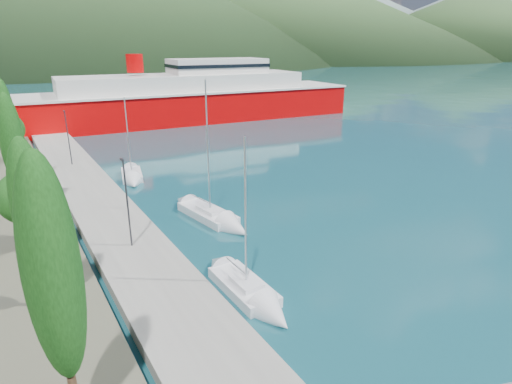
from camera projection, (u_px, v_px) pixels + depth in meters
ground at (58, 96)px, 118.24m from camera, size 1400.00×1400.00×0.00m
quay at (99, 204)px, 37.80m from camera, size 5.00×88.00×0.80m
tree_row at (10, 139)px, 38.39m from camera, size 3.82×65.09×10.39m
lamp_posts at (129, 202)px, 27.80m from camera, size 0.15×50.18×6.06m
sailboat_near at (259, 301)px, 23.81m from camera, size 2.17×7.10×10.17m
sailboat_mid at (222, 221)px, 34.44m from camera, size 3.48×8.68×12.14m
sailboat_far at (133, 179)px, 45.13m from camera, size 3.42×6.74×9.47m
ferry at (187, 99)px, 79.89m from camera, size 64.94×17.84×12.75m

